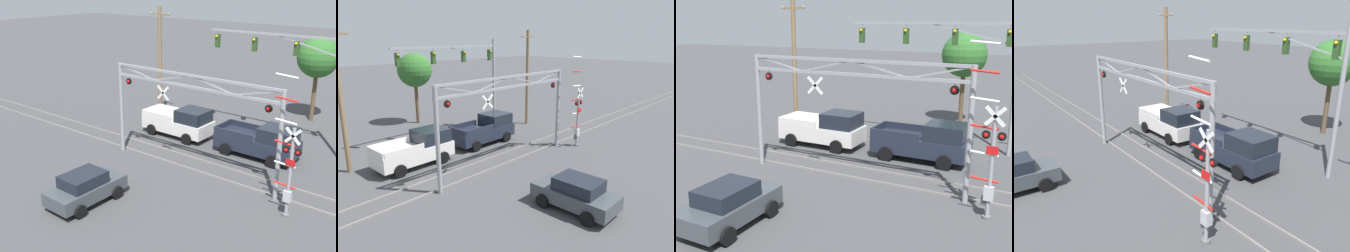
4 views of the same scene
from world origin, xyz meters
The scene contains 11 objects.
rail_track_near centered at (0.00, 17.04, 0.05)m, with size 80.00×0.08×0.10m, color gray.
rail_track_far centered at (0.00, 18.48, 0.05)m, with size 80.00×0.08×0.10m, color gray.
crossing_gantry centered at (-0.01, 16.76, 4.02)m, with size 11.00×0.28×5.79m.
crossing_signal_mast centered at (6.39, 15.66, 2.35)m, with size 1.53×0.35×6.78m.
traffic_signal_span centered at (3.63, 24.29, 5.52)m, with size 9.88×0.39×7.91m.
pickup_truck_lead centered at (2.26, 21.31, 1.06)m, with size 5.17×2.34×2.18m.
pickup_truck_following centered at (-3.93, 21.18, 1.06)m, with size 5.05×2.34×2.18m.
sedan_waiting centered at (-1.95, 10.61, 0.83)m, with size 2.08×4.05×1.63m.
utility_pole_left centered at (-7.51, 23.19, 4.56)m, with size 1.80×0.28×8.83m.
utility_pole_right centered at (9.01, 22.71, 4.48)m, with size 1.80×0.28×8.67m.
background_tree_beyond_span centered at (2.03, 30.56, 5.05)m, with size 3.17×3.17×6.67m.
Camera 2 is at (-14.63, 3.31, 8.05)m, focal length 35.00 mm.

